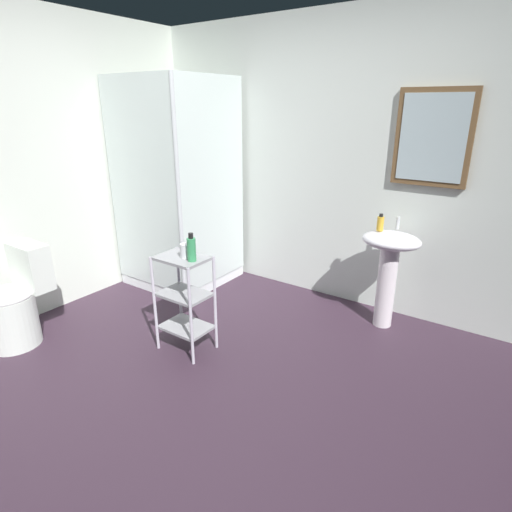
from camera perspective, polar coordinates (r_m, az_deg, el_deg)
ground_plane at (r=2.92m, az=-8.59°, el=-17.27°), size 4.20×4.20×0.02m
wall_back at (r=3.90m, az=9.77°, el=12.41°), size 4.20×0.14×2.50m
wall_left at (r=3.90m, az=-30.28°, el=9.98°), size 0.10×4.20×2.50m
shower_stall at (r=4.25m, az=-10.10°, el=2.08°), size 0.92×0.92×2.00m
pedestal_sink at (r=3.50m, az=17.74°, el=-0.54°), size 0.46×0.37×0.81m
sink_faucet at (r=3.53m, az=18.82°, el=4.30°), size 0.03×0.03×0.10m
toilet at (r=3.68m, az=-29.96°, el=-5.79°), size 0.37×0.49×0.76m
storage_cart at (r=3.10m, az=-9.77°, el=-5.40°), size 0.38×0.28×0.74m
hand_soap_bottle at (r=3.43m, az=16.64°, el=4.32°), size 0.05×0.05×0.14m
body_wash_bottle_green at (r=2.86m, az=-8.82°, el=0.97°), size 0.06×0.06×0.20m
rinse_cup at (r=2.95m, az=-9.59°, el=0.70°), size 0.08×0.08×0.10m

